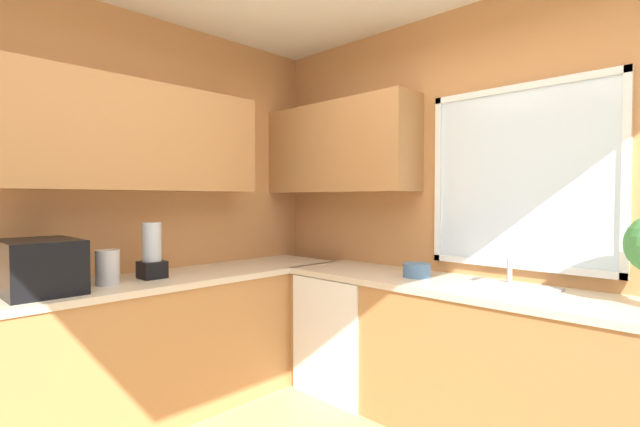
{
  "coord_description": "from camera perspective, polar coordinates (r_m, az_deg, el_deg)",
  "views": [
    {
      "loc": [
        1.2,
        -1.11,
        1.39
      ],
      "look_at": [
        -0.57,
        0.71,
        1.31
      ],
      "focal_mm": 24.98,
      "sensor_mm": 36.0,
      "label": 1
    }
  ],
  "objects": [
    {
      "name": "counter_run_back",
      "position": [
        2.86,
        22.5,
        -17.71
      ],
      "size": [
        2.95,
        0.65,
        0.89
      ],
      "color": "#AD7542",
      "rests_on": "ground_plane"
    },
    {
      "name": "dishwasher",
      "position": [
        3.39,
        3.97,
        -14.84
      ],
      "size": [
        0.6,
        0.6,
        0.84
      ],
      "primitive_type": "cube",
      "color": "white",
      "rests_on": "ground_plane"
    },
    {
      "name": "bowl",
      "position": [
        2.99,
        12.28,
        -7.11
      ],
      "size": [
        0.18,
        0.18,
        0.09
      ],
      "primitive_type": "cylinder",
      "color": "#4C7099",
      "rests_on": "counter_run_back"
    },
    {
      "name": "kettle",
      "position": [
        2.95,
        -25.56,
        -6.23
      ],
      "size": [
        0.14,
        0.14,
        0.21
      ],
      "primitive_type": "cylinder",
      "color": "#B7B7BC",
      "rests_on": "counter_run_left"
    },
    {
      "name": "blender_appliance",
      "position": [
        3.07,
        -20.73,
        -4.77
      ],
      "size": [
        0.15,
        0.15,
        0.36
      ],
      "color": "black",
      "rests_on": "counter_run_left"
    },
    {
      "name": "sink_assembly",
      "position": [
        2.76,
        21.93,
        -8.67
      ],
      "size": [
        0.58,
        0.4,
        0.19
      ],
      "color": "#9EA0A5",
      "rests_on": "counter_run_back"
    },
    {
      "name": "counter_run_left",
      "position": [
        3.12,
        -23.62,
        -16.01
      ],
      "size": [
        0.65,
        3.15,
        0.89
      ],
      "color": "#AD7542",
      "rests_on": "ground_plane"
    },
    {
      "name": "microwave",
      "position": [
        2.86,
        -32.3,
        -5.74
      ],
      "size": [
        0.48,
        0.36,
        0.29
      ],
      "primitive_type": "cube",
      "color": "black",
      "rests_on": "counter_run_left"
    },
    {
      "name": "room_shell",
      "position": [
        2.63,
        -6.82,
        12.28
      ],
      "size": [
        3.86,
        3.54,
        2.74
      ],
      "color": "#C6844C",
      "rests_on": "ground_plane"
    }
  ]
}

